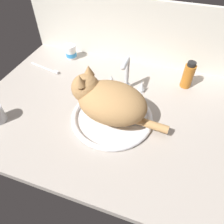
{
  "coord_description": "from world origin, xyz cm",
  "views": [
    {
      "loc": [
        23.11,
        -59.99,
        67.76
      ],
      "look_at": [
        4.33,
        -5.03,
        7.0
      ],
      "focal_mm": 33.08,
      "sensor_mm": 36.0,
      "label": 1
    }
  ],
  "objects_px": {
    "faucet": "(126,78)",
    "toothbrush": "(45,68)",
    "cat": "(107,100)",
    "pill_bottle": "(71,52)",
    "amber_bottle": "(188,75)",
    "sink_basin": "(112,117)"
  },
  "relations": [
    {
      "from": "faucet",
      "to": "toothbrush",
      "type": "xyz_separation_m",
      "value": [
        -0.46,
        0.02,
        -0.06
      ]
    },
    {
      "from": "cat",
      "to": "pill_bottle",
      "type": "distance_m",
      "value": 0.51
    },
    {
      "from": "amber_bottle",
      "to": "pill_bottle",
      "type": "relative_size",
      "value": 1.71
    },
    {
      "from": "pill_bottle",
      "to": "sink_basin",
      "type": "bearing_deg",
      "value": -44.87
    },
    {
      "from": "sink_basin",
      "to": "faucet",
      "type": "xyz_separation_m",
      "value": [
        0.0,
        0.2,
        0.06
      ]
    },
    {
      "from": "faucet",
      "to": "cat",
      "type": "relative_size",
      "value": 0.45
    },
    {
      "from": "faucet",
      "to": "cat",
      "type": "xyz_separation_m",
      "value": [
        -0.02,
        -0.2,
        0.03
      ]
    },
    {
      "from": "faucet",
      "to": "amber_bottle",
      "type": "height_order",
      "value": "faucet"
    },
    {
      "from": "faucet",
      "to": "pill_bottle",
      "type": "height_order",
      "value": "faucet"
    },
    {
      "from": "sink_basin",
      "to": "faucet",
      "type": "distance_m",
      "value": 0.21
    },
    {
      "from": "sink_basin",
      "to": "toothbrush",
      "type": "distance_m",
      "value": 0.51
    },
    {
      "from": "faucet",
      "to": "pill_bottle",
      "type": "relative_size",
      "value": 2.3
    },
    {
      "from": "amber_bottle",
      "to": "cat",
      "type": "bearing_deg",
      "value": -132.36
    },
    {
      "from": "sink_basin",
      "to": "faucet",
      "type": "relative_size",
      "value": 1.88
    },
    {
      "from": "toothbrush",
      "to": "sink_basin",
      "type": "bearing_deg",
      "value": -26.06
    },
    {
      "from": "pill_bottle",
      "to": "toothbrush",
      "type": "bearing_deg",
      "value": -120.12
    },
    {
      "from": "sink_basin",
      "to": "cat",
      "type": "xyz_separation_m",
      "value": [
        -0.02,
        0.0,
        0.09
      ]
    },
    {
      "from": "faucet",
      "to": "toothbrush",
      "type": "height_order",
      "value": "faucet"
    },
    {
      "from": "sink_basin",
      "to": "cat",
      "type": "distance_m",
      "value": 0.09
    },
    {
      "from": "amber_bottle",
      "to": "sink_basin",
      "type": "bearing_deg",
      "value": -129.95
    },
    {
      "from": "faucet",
      "to": "amber_bottle",
      "type": "xyz_separation_m",
      "value": [
        0.27,
        0.12,
        -0.0
      ]
    },
    {
      "from": "sink_basin",
      "to": "amber_bottle",
      "type": "distance_m",
      "value": 0.42
    }
  ]
}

